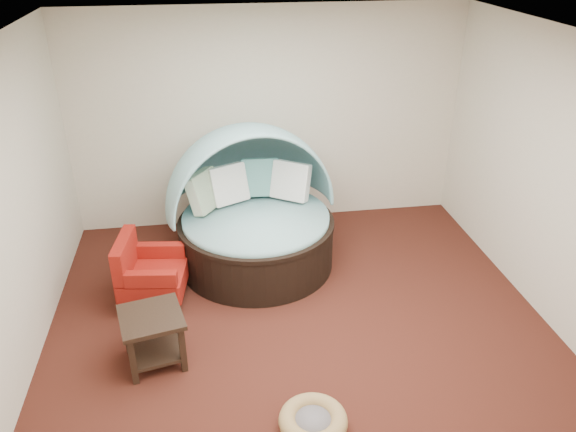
{
  "coord_description": "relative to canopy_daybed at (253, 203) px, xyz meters",
  "views": [
    {
      "loc": [
        -0.81,
        -4.36,
        3.61
      ],
      "look_at": [
        -0.04,
        0.6,
        0.99
      ],
      "focal_mm": 35.0,
      "sensor_mm": 36.0,
      "label": 1
    }
  ],
  "objects": [
    {
      "name": "floor",
      "position": [
        0.32,
        -1.43,
        -0.76
      ],
      "size": [
        5.0,
        5.0,
        0.0
      ],
      "primitive_type": "plane",
      "color": "#4A1F15",
      "rests_on": "ground"
    },
    {
      "name": "wall_back",
      "position": [
        0.32,
        1.07,
        0.64
      ],
      "size": [
        5.0,
        0.0,
        5.0
      ],
      "primitive_type": "plane",
      "rotation": [
        1.57,
        0.0,
        0.0
      ],
      "color": "beige",
      "rests_on": "floor"
    },
    {
      "name": "wall_front",
      "position": [
        0.32,
        -3.93,
        0.64
      ],
      "size": [
        5.0,
        0.0,
        5.0
      ],
      "primitive_type": "plane",
      "rotation": [
        -1.57,
        0.0,
        0.0
      ],
      "color": "beige",
      "rests_on": "floor"
    },
    {
      "name": "wall_left",
      "position": [
        -2.18,
        -1.43,
        0.64
      ],
      "size": [
        0.0,
        5.0,
        5.0
      ],
      "primitive_type": "plane",
      "rotation": [
        1.57,
        0.0,
        1.57
      ],
      "color": "beige",
      "rests_on": "floor"
    },
    {
      "name": "wall_right",
      "position": [
        2.82,
        -1.43,
        0.64
      ],
      "size": [
        0.0,
        5.0,
        5.0
      ],
      "primitive_type": "plane",
      "rotation": [
        1.57,
        0.0,
        -1.57
      ],
      "color": "beige",
      "rests_on": "floor"
    },
    {
      "name": "ceiling",
      "position": [
        0.32,
        -1.43,
        2.04
      ],
      "size": [
        5.0,
        5.0,
        0.0
      ],
      "primitive_type": "plane",
      "rotation": [
        3.14,
        0.0,
        0.0
      ],
      "color": "white",
      "rests_on": "wall_back"
    },
    {
      "name": "canopy_daybed",
      "position": [
        0.0,
        0.0,
        0.0
      ],
      "size": [
        2.17,
        2.12,
        1.65
      ],
      "rotation": [
        0.0,
        0.0,
        0.2
      ],
      "color": "black",
      "rests_on": "floor"
    },
    {
      "name": "pet_basket",
      "position": [
        0.2,
        -2.67,
        -0.66
      ],
      "size": [
        0.69,
        0.69,
        0.19
      ],
      "rotation": [
        0.0,
        0.0,
        -0.29
      ],
      "color": "olive",
      "rests_on": "floor"
    },
    {
      "name": "red_armchair",
      "position": [
        -1.18,
        -0.68,
        -0.41
      ],
      "size": [
        0.74,
        0.74,
        0.78
      ],
      "rotation": [
        0.0,
        0.0,
        -0.13
      ],
      "color": "black",
      "rests_on": "floor"
    },
    {
      "name": "side_table",
      "position": [
        -1.08,
        -1.64,
        -0.43
      ],
      "size": [
        0.65,
        0.65,
        0.52
      ],
      "rotation": [
        0.0,
        0.0,
        0.22
      ],
      "color": "black",
      "rests_on": "floor"
    }
  ]
}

